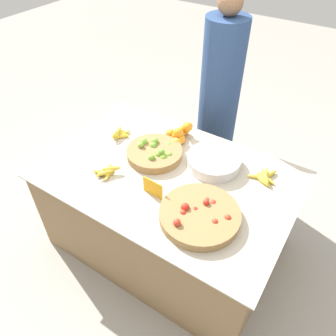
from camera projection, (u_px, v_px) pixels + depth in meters
The scene contains 11 objects.
ground_plane at pixel (168, 240), 2.69m from camera, with size 12.00×12.00×0.00m, color #A39E93.
market_table at pixel (168, 210), 2.44m from camera, with size 1.68×1.12×0.75m.
lime_bowl at pixel (155, 153), 2.31m from camera, with size 0.39×0.39×0.10m.
tomato_basket at pixel (200, 215), 1.89m from camera, with size 0.47×0.47×0.09m.
orange_pile at pixel (179, 134), 2.44m from camera, with size 0.17×0.24×0.13m.
metal_bowl at pixel (214, 161), 2.23m from camera, with size 0.37×0.37×0.08m.
price_sign at pixel (153, 188), 2.01m from camera, with size 0.15×0.01×0.12m.
banana_bunch_front_right at pixel (119, 134), 2.49m from camera, with size 0.13×0.18×0.06m.
banana_bunch_front_center at pixel (107, 171), 2.18m from camera, with size 0.18×0.17×0.06m.
banana_bunch_middle_right at pixel (265, 177), 2.14m from camera, with size 0.19×0.18×0.05m.
vendor_person at pixel (218, 105), 2.79m from camera, with size 0.33×0.33×1.68m.
Camera 1 is at (0.88, -1.35, 2.24)m, focal length 35.00 mm.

